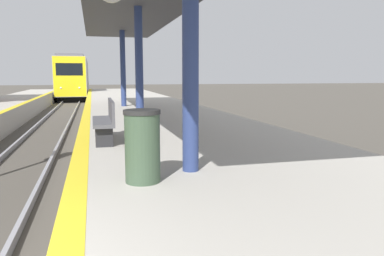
% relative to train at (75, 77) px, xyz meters
% --- Properties ---
extents(train, '(2.81, 19.01, 4.37)m').
position_rel_train_xyz_m(train, '(0.00, 0.00, 0.00)').
color(train, black).
rests_on(train, ground).
extents(station_canopy, '(3.30, 18.97, 3.73)m').
position_rel_train_xyz_m(station_canopy, '(3.33, -32.24, 2.30)').
color(station_canopy, navy).
rests_on(station_canopy, platform_right).
extents(trash_bin, '(0.50, 0.50, 1.00)m').
position_rel_train_xyz_m(trash_bin, '(2.54, -38.98, -0.74)').
color(trash_bin, '#384C38').
rests_on(trash_bin, platform_right).
extents(bench, '(0.44, 1.79, 0.92)m').
position_rel_train_xyz_m(bench, '(2.17, -35.54, -0.75)').
color(bench, '#4C4C51').
rests_on(bench, platform_right).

